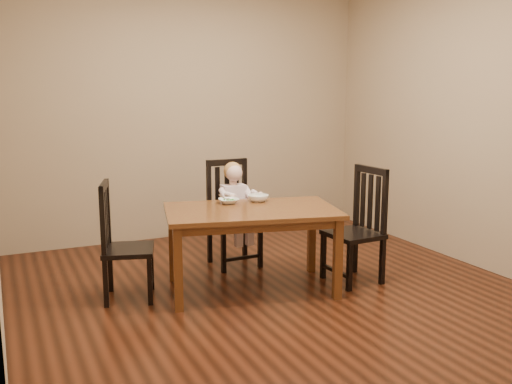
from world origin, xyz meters
name	(u,v)px	position (x,y,z in m)	size (l,w,h in m)	color
room	(273,124)	(0.00, 0.00, 1.35)	(4.01, 4.01, 2.71)	#461E0F
dining_table	(251,218)	(-0.14, 0.11, 0.60)	(1.50, 1.10, 0.68)	#532313
chair_child	(232,215)	(-0.01, 0.82, 0.47)	(0.42, 0.40, 0.97)	black
chair_left	(122,244)	(-1.13, 0.35, 0.44)	(0.48, 0.49, 0.92)	black
chair_right	(358,227)	(0.77, -0.06, 0.47)	(0.43, 0.45, 0.97)	black
toddler	(234,203)	(-0.01, 0.77, 0.59)	(0.29, 0.36, 0.50)	white
bowl_peas	(229,201)	(-0.23, 0.37, 0.70)	(0.17, 0.17, 0.04)	white
bowl_veg	(258,198)	(0.04, 0.35, 0.70)	(0.18, 0.18, 0.06)	white
fork	(224,199)	(-0.27, 0.36, 0.72)	(0.06, 0.11, 0.05)	silver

